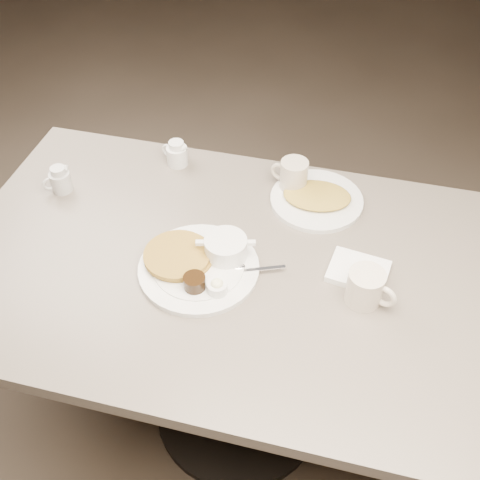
% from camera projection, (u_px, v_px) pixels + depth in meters
% --- Properties ---
extents(room, '(7.04, 8.04, 2.84)m').
position_uv_depth(room, '(237.00, 17.00, 1.03)').
color(room, '#4C3F33').
rests_on(room, ground).
extents(diner_table, '(1.50, 0.90, 0.75)m').
position_uv_depth(diner_table, '(238.00, 306.00, 1.61)').
color(diner_table, slate).
rests_on(diner_table, ground).
extents(main_plate, '(0.40, 0.37, 0.07)m').
position_uv_depth(main_plate, '(201.00, 261.00, 1.46)').
color(main_plate, white).
rests_on(main_plate, diner_table).
extents(coffee_mug_near, '(0.14, 0.11, 0.09)m').
position_uv_depth(coffee_mug_near, '(366.00, 287.00, 1.37)').
color(coffee_mug_near, silver).
rests_on(coffee_mug_near, diner_table).
extents(napkin, '(0.16, 0.14, 0.02)m').
position_uv_depth(napkin, '(358.00, 271.00, 1.46)').
color(napkin, white).
rests_on(napkin, diner_table).
extents(coffee_mug_far, '(0.12, 0.10, 0.10)m').
position_uv_depth(coffee_mug_far, '(293.00, 176.00, 1.66)').
color(coffee_mug_far, beige).
rests_on(coffee_mug_far, diner_table).
extents(creamer_left, '(0.08, 0.08, 0.08)m').
position_uv_depth(creamer_left, '(60.00, 180.00, 1.67)').
color(creamer_left, beige).
rests_on(creamer_left, diner_table).
extents(creamer_right, '(0.09, 0.07, 0.08)m').
position_uv_depth(creamer_right, '(177.00, 154.00, 1.76)').
color(creamer_right, white).
rests_on(creamer_right, diner_table).
extents(hash_plate, '(0.29, 0.29, 0.04)m').
position_uv_depth(hash_plate, '(317.00, 199.00, 1.65)').
color(hash_plate, silver).
rests_on(hash_plate, diner_table).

